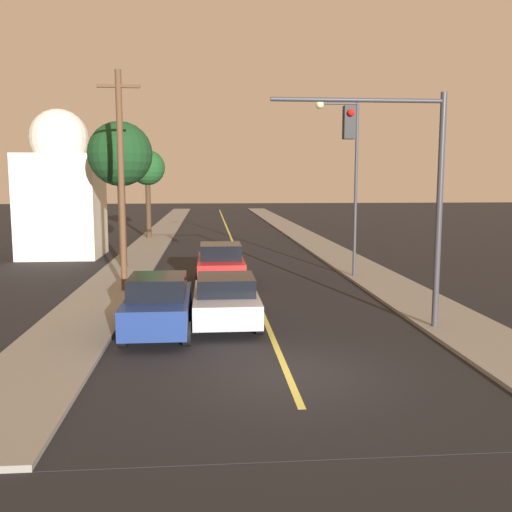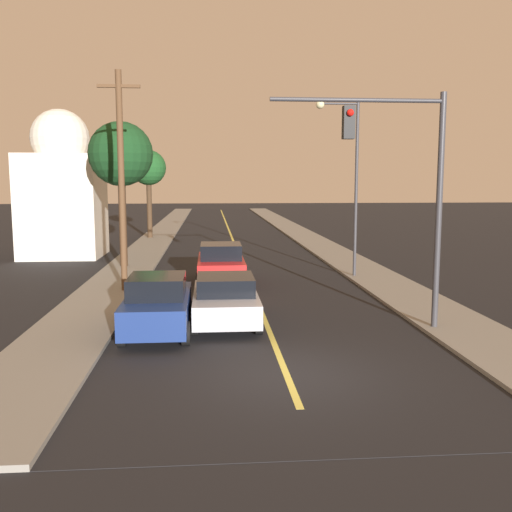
% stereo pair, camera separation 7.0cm
% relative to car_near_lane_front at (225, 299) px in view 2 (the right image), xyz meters
% --- Properties ---
extents(ground_plane, '(200.00, 200.00, 0.00)m').
position_rel_car_near_lane_front_xyz_m(ground_plane, '(1.25, -4.83, -0.77)').
color(ground_plane, black).
extents(road_surface, '(8.91, 80.00, 0.01)m').
position_rel_car_near_lane_front_xyz_m(road_surface, '(1.25, 31.17, -0.76)').
color(road_surface, black).
rests_on(road_surface, ground).
extents(sidewalk_left, '(2.50, 80.00, 0.12)m').
position_rel_car_near_lane_front_xyz_m(sidewalk_left, '(-4.46, 31.17, -0.71)').
color(sidewalk_left, gray).
rests_on(sidewalk_left, ground).
extents(sidewalk_right, '(2.50, 80.00, 0.12)m').
position_rel_car_near_lane_front_xyz_m(sidewalk_right, '(6.95, 31.17, -0.71)').
color(sidewalk_right, gray).
rests_on(sidewalk_right, ground).
extents(car_near_lane_front, '(2.06, 4.37, 1.51)m').
position_rel_car_near_lane_front_xyz_m(car_near_lane_front, '(0.00, 0.00, 0.00)').
color(car_near_lane_front, '#A5A8B2').
rests_on(car_near_lane_front, ground).
extents(car_near_lane_second, '(2.04, 4.49, 1.74)m').
position_rel_car_near_lane_front_xyz_m(car_near_lane_second, '(0.00, 6.77, 0.12)').
color(car_near_lane_second, red).
rests_on(car_near_lane_second, ground).
extents(car_outer_lane_front, '(1.90, 4.27, 1.71)m').
position_rel_car_near_lane_front_xyz_m(car_outer_lane_front, '(-1.96, -1.00, 0.08)').
color(car_outer_lane_front, navy).
rests_on(car_outer_lane_front, ground).
extents(traffic_signal_mast, '(4.97, 0.42, 6.71)m').
position_rel_car_near_lane_front_xyz_m(traffic_signal_mast, '(5.01, -1.31, 3.88)').
color(traffic_signal_mast, '#333338').
rests_on(traffic_signal_mast, ground).
extents(streetlamp_right, '(1.93, 0.36, 7.73)m').
position_rel_car_near_lane_front_xyz_m(streetlamp_right, '(5.63, 7.84, 4.26)').
color(streetlamp_right, '#333338').
rests_on(streetlamp_right, ground).
extents(utility_pole_left, '(1.60, 0.24, 8.37)m').
position_rel_car_near_lane_front_xyz_m(utility_pole_left, '(-3.81, 5.15, 3.70)').
color(utility_pole_left, '#513823').
rests_on(utility_pole_left, ground).
extents(tree_left_near, '(3.16, 3.16, 7.14)m').
position_rel_car_near_lane_front_xyz_m(tree_left_near, '(-4.78, 11.66, 4.85)').
color(tree_left_near, '#3D2B1C').
rests_on(tree_left_near, ground).
extents(tree_left_far, '(2.61, 2.61, 6.53)m').
position_rel_car_near_lane_front_xyz_m(tree_left_far, '(-4.97, 26.24, 4.47)').
color(tree_left_far, '#3D2B1C').
rests_on(tree_left_far, ground).
extents(domed_building_left, '(4.34, 4.34, 8.40)m').
position_rel_car_near_lane_front_xyz_m(domed_building_left, '(-8.87, 16.52, 3.09)').
color(domed_building_left, beige).
rests_on(domed_building_left, ground).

